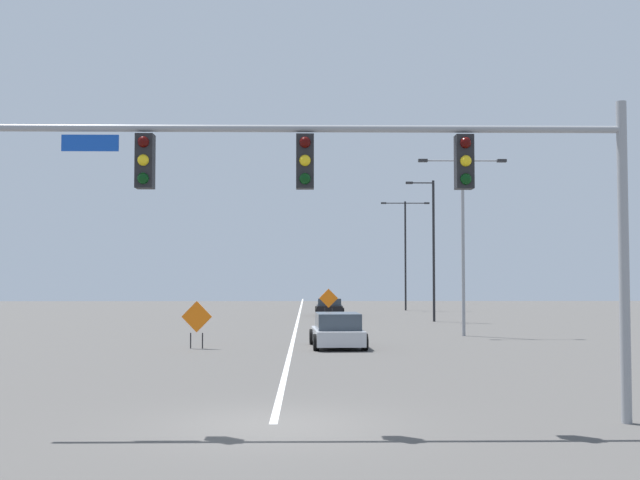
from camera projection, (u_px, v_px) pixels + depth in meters
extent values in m
plane|color=#4C4947|center=(273.00, 424.00, 14.89)|extent=(154.35, 154.35, 0.00)
cube|color=white|center=(299.00, 315.00, 57.71)|extent=(0.16, 85.75, 0.01)
cylinder|color=gray|center=(624.00, 261.00, 15.14)|extent=(0.20, 0.20, 6.23)
cylinder|color=gray|center=(305.00, 129.00, 15.17)|extent=(12.34, 0.14, 0.14)
cube|color=black|center=(464.00, 162.00, 15.18)|extent=(0.34, 0.32, 1.05)
sphere|color=#3A0503|center=(466.00, 143.00, 15.03)|extent=(0.22, 0.22, 0.22)
sphere|color=yellow|center=(466.00, 161.00, 15.01)|extent=(0.22, 0.22, 0.22)
sphere|color=black|center=(466.00, 179.00, 15.00)|extent=(0.22, 0.22, 0.22)
cube|color=black|center=(305.00, 162.00, 15.14)|extent=(0.34, 0.32, 1.05)
sphere|color=#3A0503|center=(305.00, 142.00, 14.98)|extent=(0.22, 0.22, 0.22)
sphere|color=yellow|center=(305.00, 160.00, 14.97)|extent=(0.22, 0.22, 0.22)
sphere|color=black|center=(305.00, 179.00, 14.95)|extent=(0.22, 0.22, 0.22)
cube|color=black|center=(145.00, 161.00, 15.09)|extent=(0.34, 0.32, 1.05)
sphere|color=#3A0503|center=(143.00, 142.00, 14.94)|extent=(0.22, 0.22, 0.22)
sphere|color=yellow|center=(143.00, 160.00, 14.92)|extent=(0.22, 0.22, 0.22)
sphere|color=black|center=(143.00, 178.00, 14.90)|extent=(0.22, 0.22, 0.22)
cube|color=#1447B7|center=(90.00, 143.00, 15.09)|extent=(1.10, 0.03, 0.32)
cylinder|color=black|center=(434.00, 251.00, 49.73)|extent=(0.16, 0.16, 8.96)
cylinder|color=black|center=(421.00, 183.00, 49.92)|extent=(1.53, 0.08, 0.08)
cube|color=#262628|center=(409.00, 183.00, 49.91)|extent=(0.44, 0.24, 0.14)
cylinder|color=black|center=(405.00, 256.00, 66.49)|extent=(0.16, 0.16, 9.26)
cylinder|color=black|center=(394.00, 203.00, 66.69)|extent=(1.85, 0.08, 0.08)
cube|color=#262628|center=(384.00, 203.00, 66.67)|extent=(0.44, 0.24, 0.14)
cylinder|color=black|center=(416.00, 203.00, 66.72)|extent=(1.85, 0.08, 0.08)
cube|color=#262628|center=(427.00, 203.00, 66.73)|extent=(0.44, 0.24, 0.14)
cylinder|color=gray|center=(463.00, 246.00, 37.58)|extent=(0.16, 0.16, 8.57)
cylinder|color=gray|center=(443.00, 161.00, 37.76)|extent=(1.91, 0.08, 0.08)
cube|color=#262628|center=(423.00, 161.00, 37.75)|extent=(0.44, 0.24, 0.14)
cylinder|color=gray|center=(482.00, 161.00, 37.79)|extent=(1.91, 0.08, 0.08)
cube|color=#262628|center=(502.00, 161.00, 37.81)|extent=(0.44, 0.24, 0.14)
cube|color=orange|center=(329.00, 298.00, 51.41)|extent=(1.25, 0.18, 1.25)
cylinder|color=black|center=(325.00, 314.00, 51.33)|extent=(0.05, 0.05, 0.78)
cylinder|color=black|center=(332.00, 314.00, 51.39)|extent=(0.05, 0.05, 0.78)
cube|color=orange|center=(197.00, 317.00, 30.81)|extent=(1.22, 0.21, 1.23)
cylinder|color=black|center=(191.00, 341.00, 30.79)|extent=(0.05, 0.05, 0.61)
cylinder|color=black|center=(202.00, 341.00, 30.73)|extent=(0.05, 0.05, 0.61)
cube|color=#B7BABF|center=(337.00, 336.00, 31.30)|extent=(2.05, 4.14, 0.57)
cube|color=#333D47|center=(338.00, 321.00, 31.13)|extent=(1.78, 2.44, 0.64)
cylinder|color=black|center=(357.00, 336.00, 32.77)|extent=(0.25, 0.65, 0.64)
cylinder|color=black|center=(312.00, 337.00, 32.65)|extent=(0.25, 0.65, 0.64)
cylinder|color=black|center=(365.00, 342.00, 29.94)|extent=(0.25, 0.65, 0.64)
cylinder|color=black|center=(316.00, 342.00, 29.82)|extent=(0.25, 0.65, 0.64)
cube|color=black|center=(329.00, 309.00, 56.95)|extent=(1.87, 3.94, 0.60)
cube|color=#333D47|center=(329.00, 302.00, 56.78)|extent=(1.67, 2.13, 0.51)
cylinder|color=black|center=(341.00, 311.00, 58.32)|extent=(0.22, 0.64, 0.64)
cylinder|color=black|center=(317.00, 311.00, 58.30)|extent=(0.22, 0.64, 0.64)
cylinder|color=black|center=(343.00, 312.00, 55.58)|extent=(0.22, 0.64, 0.64)
cylinder|color=black|center=(317.00, 312.00, 55.56)|extent=(0.22, 0.64, 0.64)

